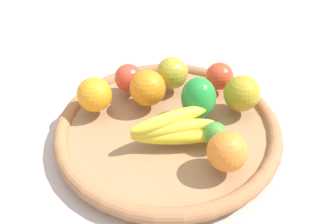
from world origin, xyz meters
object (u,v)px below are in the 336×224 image
Objects in this scene: banana_bunch at (173,128)px; apple_2 at (242,93)px; lime_0 at (215,133)px; orange_0 at (227,151)px; bell_pepper at (198,98)px; apple_3 at (219,76)px; apple_0 at (172,73)px; orange_2 at (94,95)px; orange_1 at (148,88)px; apple_1 at (129,78)px.

banana_bunch is 2.17× the size of apple_2.
orange_0 is at bearing -61.42° from lime_0.
bell_pepper reaches higher than orange_0.
banana_bunch is 0.21m from apple_3.
apple_0 is (-0.05, 0.17, 0.01)m from banana_bunch.
bell_pepper reaches higher than lime_0.
bell_pepper is 0.12m from apple_3.
orange_1 reaches higher than orange_2.
apple_3 is (0.03, 0.11, -0.01)m from bell_pepper.
lime_0 is 0.70× the size of apple_3.
apple_1 is at bearing 145.63° from orange_0.
apple_2 reaches higher than lime_0.
apple_1 is 0.83× the size of apple_2.
banana_bunch is 2.27× the size of orange_2.
orange_2 reaches higher than banana_bunch.
banana_bunch is at bearing -170.08° from lime_0.
apple_2 is 0.98× the size of orange_1.
apple_0 is 1.01× the size of orange_2.
apple_3 is (0.11, 0.03, -0.01)m from apple_0.
lime_0 is at bearing -50.59° from apple_0.
orange_1 is at bearing 153.20° from lime_0.
lime_0 is 0.13m from apple_2.
lime_0 is at bearing 9.92° from banana_bunch.
apple_2 is (0.16, -0.04, 0.00)m from apple_0.
orange_0 reaches higher than apple_1.
bell_pepper reaches higher than apple_2.
orange_0 is (-0.00, -0.18, -0.00)m from apple_2.
banana_bunch is 0.18m from apple_2.
apple_3 is (0.24, 0.15, -0.00)m from orange_2.
apple_0 is at bearing 106.32° from banana_bunch.
bell_pepper is at bearing -102.79° from apple_3.
apple_0 is 0.11m from apple_3.
apple_3 is at bearing 102.55° from orange_0.
lime_0 is at bearing -105.44° from apple_2.
banana_bunch is at bearing 159.98° from orange_0.
apple_1 is 0.31m from orange_0.
lime_0 is 0.27× the size of banana_bunch.
apple_1 is 0.86× the size of apple_0.
orange_0 is at bearing -53.07° from apple_0.
apple_1 is 0.87× the size of orange_2.
lime_0 is 0.18m from orange_1.
orange_2 is at bearing -163.16° from apple_2.
bell_pepper is at bearing -15.37° from apple_1.
apple_0 is at bearing -161.09° from bell_pepper.
orange_0 is (0.29, -0.08, -0.00)m from orange_2.
lime_0 is 0.63× the size of orange_0.
orange_0 is at bearing -20.02° from banana_bunch.
apple_3 is 0.24m from orange_0.
apple_1 is 0.26m from apple_2.
apple_0 is (-0.13, 0.16, 0.01)m from lime_0.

